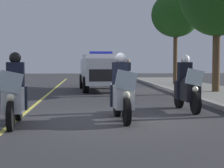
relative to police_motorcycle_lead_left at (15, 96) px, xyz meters
The scene contains 8 objects.
ground_plane 2.54m from the police_motorcycle_lead_left, 105.34° to the left, with size 80.00×80.00×0.00m, color #333335.
lane_stripe_center 0.96m from the police_motorcycle_lead_left, behind, with size 48.00×0.12×0.01m, color #E0D14C.
police_motorcycle_lead_left is the anchor object (origin of this frame).
police_motorcycle_lead_right 2.61m from the police_motorcycle_lead_left, 101.42° to the left, with size 2.14×0.61×1.72m.
police_motorcycle_trailing 5.20m from the police_motorcycle_lead_left, 115.18° to the left, with size 2.14×0.61×1.72m.
police_suv 10.84m from the police_motorcycle_lead_left, 166.98° to the left, with size 5.01×2.33×2.05m.
cyclist_background 16.09m from the police_motorcycle_lead_left, 163.98° to the left, with size 1.76×0.33×1.69m.
tree_behind_suv 16.73m from the police_motorcycle_lead_left, 153.13° to the left, with size 3.11×3.11×5.85m.
Camera 1 is at (9.35, -0.68, 1.47)m, focal length 59.00 mm.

